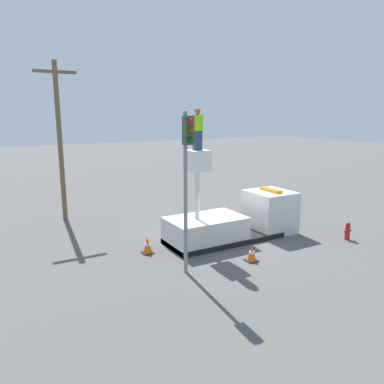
# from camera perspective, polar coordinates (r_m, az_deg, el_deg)

# --- Properties ---
(ground_plane) EXTENTS (120.00, 120.00, 0.00)m
(ground_plane) POSITION_cam_1_polar(r_m,az_deg,el_deg) (18.00, 4.87, -7.30)
(ground_plane) COLOR #565451
(bucket_truck) EXTENTS (6.63, 2.23, 4.34)m
(bucket_truck) POSITION_cam_1_polar(r_m,az_deg,el_deg) (18.10, 6.64, -4.38)
(bucket_truck) COLOR black
(bucket_truck) RESTS_ON ground
(worker) EXTENTS (0.40, 0.26, 1.75)m
(worker) POSITION_cam_1_polar(r_m,az_deg,el_deg) (16.21, 0.84, 9.47)
(worker) COLOR navy
(worker) RESTS_ON bucket_truck
(traffic_light_pole) EXTENTS (0.34, 0.57, 5.98)m
(traffic_light_pole) POSITION_cam_1_polar(r_m,az_deg,el_deg) (13.25, -0.74, 4.53)
(traffic_light_pole) COLOR gray
(traffic_light_pole) RESTS_ON ground
(fire_hydrant) EXTENTS (0.47, 0.23, 0.86)m
(fire_hydrant) POSITION_cam_1_polar(r_m,az_deg,el_deg) (19.33, 22.62, -5.52)
(fire_hydrant) COLOR red
(fire_hydrant) RESTS_ON ground
(traffic_cone_rear) EXTENTS (0.49, 0.49, 0.73)m
(traffic_cone_rear) POSITION_cam_1_polar(r_m,az_deg,el_deg) (16.33, -6.81, -8.10)
(traffic_cone_rear) COLOR black
(traffic_cone_rear) RESTS_ON ground
(traffic_cone_curbside) EXTENTS (0.50, 0.50, 0.67)m
(traffic_cone_curbside) POSITION_cam_1_polar(r_m,az_deg,el_deg) (15.61, 9.07, -9.24)
(traffic_cone_curbside) COLOR black
(traffic_cone_curbside) RESTS_ON ground
(utility_pole) EXTENTS (2.20, 0.26, 8.63)m
(utility_pole) POSITION_cam_1_polar(r_m,az_deg,el_deg) (21.65, -19.52, 7.90)
(utility_pole) COLOR brown
(utility_pole) RESTS_ON ground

